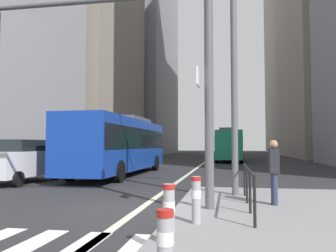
{
  "coord_description": "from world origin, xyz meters",
  "views": [
    {
      "loc": [
        2.32,
        -8.76,
        1.69
      ],
      "look_at": [
        -6.32,
        39.95,
        4.49
      ],
      "focal_mm": 36.43,
      "sensor_mm": 36.0,
      "label": 1
    }
  ],
  "objects_px": {
    "street_lamp_post": "(234,32)",
    "bollard_right": "(196,197)",
    "car_oncoming_mid": "(138,153)",
    "traffic_signal_gantry": "(126,52)",
    "bollard_left": "(169,211)",
    "pedestrian_waiting": "(274,169)",
    "bollard_front": "(165,243)",
    "city_bus_red_receding": "(229,144)",
    "city_bus_blue_oncoming": "(121,143)",
    "car_receding_near": "(228,151)",
    "sedan_white_oncoming": "(21,161)"
  },
  "relations": [
    {
      "from": "car_oncoming_mid",
      "to": "street_lamp_post",
      "type": "bearing_deg",
      "value": -66.78
    },
    {
      "from": "sedan_white_oncoming",
      "to": "city_bus_red_receding",
      "type": "distance_m",
      "value": 24.67
    },
    {
      "from": "sedan_white_oncoming",
      "to": "city_bus_red_receding",
      "type": "bearing_deg",
      "value": 67.78
    },
    {
      "from": "bollard_right",
      "to": "car_receding_near",
      "type": "bearing_deg",
      "value": 89.08
    },
    {
      "from": "city_bus_blue_oncoming",
      "to": "bollard_front",
      "type": "bearing_deg",
      "value": -70.24
    },
    {
      "from": "bollard_left",
      "to": "bollard_front",
      "type": "bearing_deg",
      "value": -81.68
    },
    {
      "from": "pedestrian_waiting",
      "to": "bollard_left",
      "type": "bearing_deg",
      "value": -117.8
    },
    {
      "from": "car_receding_near",
      "to": "pedestrian_waiting",
      "type": "distance_m",
      "value": 36.94
    },
    {
      "from": "car_oncoming_mid",
      "to": "city_bus_red_receding",
      "type": "bearing_deg",
      "value": 37.48
    },
    {
      "from": "street_lamp_post",
      "to": "pedestrian_waiting",
      "type": "distance_m",
      "value": 4.59
    },
    {
      "from": "city_bus_blue_oncoming",
      "to": "car_oncoming_mid",
      "type": "xyz_separation_m",
      "value": [
        -2.19,
        11.83,
        -0.85
      ]
    },
    {
      "from": "sedan_white_oncoming",
      "to": "street_lamp_post",
      "type": "bearing_deg",
      "value": -18.91
    },
    {
      "from": "bollard_left",
      "to": "pedestrian_waiting",
      "type": "distance_m",
      "value": 4.5
    },
    {
      "from": "city_bus_blue_oncoming",
      "to": "traffic_signal_gantry",
      "type": "distance_m",
      "value": 11.11
    },
    {
      "from": "city_bus_blue_oncoming",
      "to": "car_oncoming_mid",
      "type": "height_order",
      "value": "city_bus_blue_oncoming"
    },
    {
      "from": "traffic_signal_gantry",
      "to": "street_lamp_post",
      "type": "height_order",
      "value": "street_lamp_post"
    },
    {
      "from": "city_bus_blue_oncoming",
      "to": "bollard_front",
      "type": "relative_size",
      "value": 14.04
    },
    {
      "from": "car_oncoming_mid",
      "to": "car_receding_near",
      "type": "relative_size",
      "value": 0.95
    },
    {
      "from": "city_bus_red_receding",
      "to": "street_lamp_post",
      "type": "relative_size",
      "value": 1.46
    },
    {
      "from": "sedan_white_oncoming",
      "to": "bollard_front",
      "type": "distance_m",
      "value": 13.42
    },
    {
      "from": "city_bus_blue_oncoming",
      "to": "pedestrian_waiting",
      "type": "distance_m",
      "value": 11.92
    },
    {
      "from": "traffic_signal_gantry",
      "to": "street_lamp_post",
      "type": "bearing_deg",
      "value": 40.85
    },
    {
      "from": "traffic_signal_gantry",
      "to": "bollard_front",
      "type": "distance_m",
      "value": 6.13
    },
    {
      "from": "sedan_white_oncoming",
      "to": "car_oncoming_mid",
      "type": "height_order",
      "value": "same"
    },
    {
      "from": "car_receding_near",
      "to": "bollard_right",
      "type": "xyz_separation_m",
      "value": [
        -0.63,
        -39.4,
        -0.33
      ]
    },
    {
      "from": "sedan_white_oncoming",
      "to": "bollard_right",
      "type": "height_order",
      "value": "sedan_white_oncoming"
    },
    {
      "from": "sedan_white_oncoming",
      "to": "car_oncoming_mid",
      "type": "xyz_separation_m",
      "value": [
        1.02,
        16.46,
        -0.0
      ]
    },
    {
      "from": "car_oncoming_mid",
      "to": "traffic_signal_gantry",
      "type": "distance_m",
      "value": 23.05
    },
    {
      "from": "car_oncoming_mid",
      "to": "bollard_left",
      "type": "relative_size",
      "value": 4.45
    },
    {
      "from": "city_bus_blue_oncoming",
      "to": "car_receding_near",
      "type": "bearing_deg",
      "value": 77.56
    },
    {
      "from": "car_oncoming_mid",
      "to": "sedan_white_oncoming",
      "type": "bearing_deg",
      "value": -93.54
    },
    {
      "from": "car_receding_near",
      "to": "bollard_right",
      "type": "relative_size",
      "value": 4.73
    },
    {
      "from": "city_bus_red_receding",
      "to": "car_oncoming_mid",
      "type": "xyz_separation_m",
      "value": [
        -8.3,
        -6.37,
        -0.85
      ]
    },
    {
      "from": "city_bus_blue_oncoming",
      "to": "car_receding_near",
      "type": "xyz_separation_m",
      "value": [
        6.06,
        27.48,
        -0.85
      ]
    },
    {
      "from": "sedan_white_oncoming",
      "to": "traffic_signal_gantry",
      "type": "bearing_deg",
      "value": -40.35
    },
    {
      "from": "car_oncoming_mid",
      "to": "traffic_signal_gantry",
      "type": "relative_size",
      "value": 0.65
    },
    {
      "from": "street_lamp_post",
      "to": "bollard_front",
      "type": "xyz_separation_m",
      "value": [
        -0.9,
        -7.07,
        -4.67
      ]
    },
    {
      "from": "city_bus_red_receding",
      "to": "street_lamp_post",
      "type": "height_order",
      "value": "street_lamp_post"
    },
    {
      "from": "city_bus_red_receding",
      "to": "traffic_signal_gantry",
      "type": "bearing_deg",
      "value": -95.32
    },
    {
      "from": "city_bus_red_receding",
      "to": "car_oncoming_mid",
      "type": "relative_size",
      "value": 2.81
    },
    {
      "from": "street_lamp_post",
      "to": "bollard_right",
      "type": "xyz_separation_m",
      "value": [
        -0.84,
        -4.04,
        -4.62
      ]
    },
    {
      "from": "car_oncoming_mid",
      "to": "bollard_front",
      "type": "bearing_deg",
      "value": -74.24
    },
    {
      "from": "street_lamp_post",
      "to": "bollard_right",
      "type": "relative_size",
      "value": 8.68
    },
    {
      "from": "city_bus_blue_oncoming",
      "to": "car_receding_near",
      "type": "height_order",
      "value": "city_bus_blue_oncoming"
    },
    {
      "from": "car_receding_near",
      "to": "bollard_left",
      "type": "height_order",
      "value": "car_receding_near"
    },
    {
      "from": "car_oncoming_mid",
      "to": "street_lamp_post",
      "type": "height_order",
      "value": "street_lamp_post"
    },
    {
      "from": "city_bus_red_receding",
      "to": "bollard_right",
      "type": "bearing_deg",
      "value": -91.3
    },
    {
      "from": "street_lamp_post",
      "to": "bollard_left",
      "type": "height_order",
      "value": "street_lamp_post"
    },
    {
      "from": "bollard_left",
      "to": "bollard_right",
      "type": "bearing_deg",
      "value": 79.02
    },
    {
      "from": "city_bus_blue_oncoming",
      "to": "city_bus_red_receding",
      "type": "xyz_separation_m",
      "value": [
        6.12,
        18.2,
        0.0
      ]
    }
  ]
}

